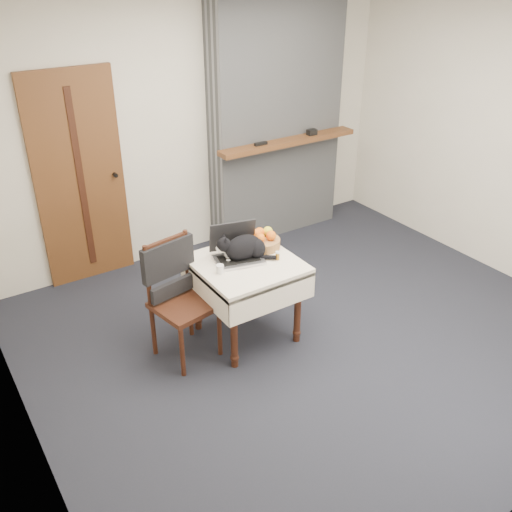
# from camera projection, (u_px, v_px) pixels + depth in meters

# --- Properties ---
(ground) EXTENTS (4.50, 4.50, 0.00)m
(ground) POSITION_uv_depth(u_px,v_px,m) (311.00, 334.00, 4.83)
(ground) COLOR black
(ground) RESTS_ON ground
(room_shell) EXTENTS (4.52, 4.01, 2.61)m
(room_shell) POSITION_uv_depth(u_px,v_px,m) (284.00, 114.00, 4.33)
(room_shell) COLOR beige
(room_shell) RESTS_ON ground
(door) EXTENTS (0.82, 0.10, 2.00)m
(door) POSITION_uv_depth(u_px,v_px,m) (80.00, 180.00, 5.23)
(door) COLOR brown
(door) RESTS_ON ground
(chimney) EXTENTS (1.62, 0.48, 2.60)m
(chimney) POSITION_uv_depth(u_px,v_px,m) (276.00, 118.00, 6.00)
(chimney) COLOR gray
(chimney) RESTS_ON ground
(side_table) EXTENTS (0.78, 0.78, 0.70)m
(side_table) POSITION_uv_depth(u_px,v_px,m) (246.00, 274.00, 4.54)
(side_table) COLOR #381B0F
(side_table) RESTS_ON ground
(laptop) EXTENTS (0.44, 0.40, 0.28)m
(laptop) POSITION_uv_depth(u_px,v_px,m) (236.00, 250.00, 4.52)
(laptop) COLOR #B7B7BC
(laptop) RESTS_ON side_table
(cat) EXTENTS (0.44, 0.31, 0.23)m
(cat) POSITION_uv_depth(u_px,v_px,m) (244.00, 248.00, 4.49)
(cat) COLOR black
(cat) RESTS_ON side_table
(cream_jar) EXTENTS (0.06, 0.06, 0.07)m
(cream_jar) POSITION_uv_depth(u_px,v_px,m) (220.00, 269.00, 4.32)
(cream_jar) COLOR silver
(cream_jar) RESTS_ON side_table
(pill_bottle) EXTENTS (0.03, 0.03, 0.07)m
(pill_bottle) POSITION_uv_depth(u_px,v_px,m) (278.00, 255.00, 4.50)
(pill_bottle) COLOR #9C6013
(pill_bottle) RESTS_ON side_table
(fruit_basket) EXTENTS (0.28, 0.28, 0.16)m
(fruit_basket) POSITION_uv_depth(u_px,v_px,m) (263.00, 240.00, 4.67)
(fruit_basket) COLOR #AA7E44
(fruit_basket) RESTS_ON side_table
(desk_clutter) EXTENTS (0.12, 0.09, 0.01)m
(desk_clutter) POSITION_uv_depth(u_px,v_px,m) (263.00, 254.00, 4.59)
(desk_clutter) COLOR black
(desk_clutter) RESTS_ON side_table
(chair) EXTENTS (0.51, 0.51, 0.98)m
(chair) POSITION_uv_depth(u_px,v_px,m) (175.00, 283.00, 4.36)
(chair) COLOR #381B0F
(chair) RESTS_ON ground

